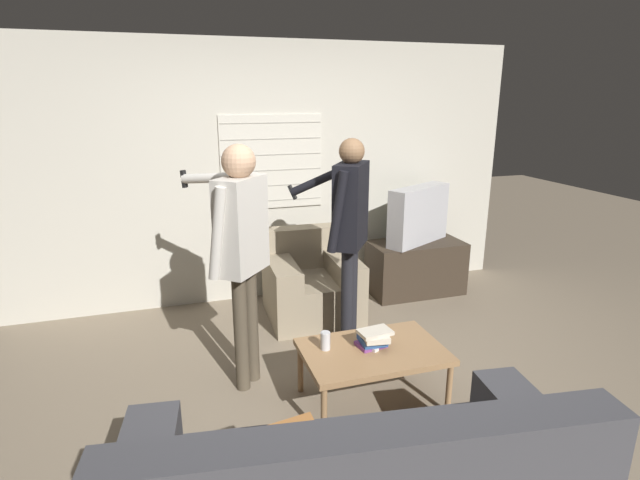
% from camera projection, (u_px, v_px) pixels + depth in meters
% --- Properties ---
extents(ground_plane, '(16.00, 16.00, 0.00)m').
position_uv_depth(ground_plane, '(335.00, 399.00, 3.48)').
color(ground_plane, '#7F705B').
extents(wall_back, '(5.20, 0.08, 2.55)m').
position_uv_depth(wall_back, '(269.00, 174.00, 4.97)').
color(wall_back, '#BCB7A8').
rests_on(wall_back, ground_plane).
extents(armchair_beige, '(0.85, 0.86, 0.81)m').
position_uv_depth(armchair_beige, '(311.00, 283.00, 4.74)').
color(armchair_beige, gray).
rests_on(armchair_beige, ground_plane).
extents(coffee_table, '(0.95, 0.62, 0.40)m').
position_uv_depth(coffee_table, '(373.00, 354.00, 3.36)').
color(coffee_table, '#9E754C').
rests_on(coffee_table, ground_plane).
extents(tv_stand, '(0.98, 0.50, 0.56)m').
position_uv_depth(tv_stand, '(415.00, 267.00, 5.29)').
color(tv_stand, '#33281E').
rests_on(tv_stand, ground_plane).
extents(tv, '(0.80, 0.55, 0.59)m').
position_uv_depth(tv, '(418.00, 215.00, 5.13)').
color(tv, '#B2B2B7').
rests_on(tv, tv_stand).
extents(person_left_standing, '(0.56, 0.81, 1.74)m').
position_uv_depth(person_left_standing, '(240.00, 238.00, 3.37)').
color(person_left_standing, '#4C4233').
rests_on(person_left_standing, ground_plane).
extents(person_right_standing, '(0.58, 0.78, 1.73)m').
position_uv_depth(person_right_standing, '(349.00, 219.00, 3.93)').
color(person_right_standing, black).
rests_on(person_right_standing, ground_plane).
extents(book_stack, '(0.23, 0.22, 0.13)m').
position_uv_depth(book_stack, '(374.00, 338.00, 3.36)').
color(book_stack, '#75387F').
rests_on(book_stack, coffee_table).
extents(soda_can, '(0.07, 0.07, 0.13)m').
position_uv_depth(soda_can, '(325.00, 341.00, 3.32)').
color(soda_can, silver).
rests_on(soda_can, coffee_table).
extents(spare_remote, '(0.09, 0.13, 0.02)m').
position_uv_depth(spare_remote, '(369.00, 347.00, 3.35)').
color(spare_remote, white).
rests_on(spare_remote, coffee_table).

